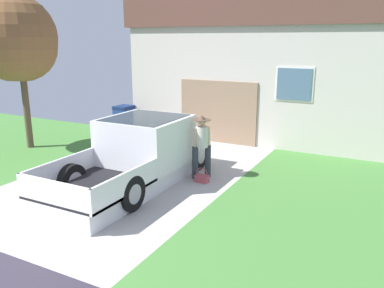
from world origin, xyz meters
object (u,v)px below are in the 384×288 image
at_px(pickup_truck, 142,153).
at_px(house_with_garage, 271,66).
at_px(front_yard_tree, 17,39).
at_px(wheeled_trash_bin, 124,118).
at_px(person_with_hat, 202,143).
at_px(handbag, 202,178).

distance_m(pickup_truck, house_with_garage, 7.96).
distance_m(front_yard_tree, wheeled_trash_bin, 4.79).
bearing_deg(front_yard_tree, house_with_garage, 46.96).
height_order(house_with_garage, front_yard_tree, house_with_garage).
relative_size(person_with_hat, handbag, 4.34).
relative_size(pickup_truck, front_yard_tree, 1.02).
height_order(person_with_hat, front_yard_tree, front_yard_tree).
bearing_deg(person_with_hat, pickup_truck, -13.98).
xyz_separation_m(pickup_truck, front_yard_tree, (-5.30, 0.85, 2.87)).
relative_size(front_yard_tree, wheeled_trash_bin, 4.67).
bearing_deg(wheeled_trash_bin, front_yard_tree, -113.77).
bearing_deg(pickup_truck, front_yard_tree, 171.01).
bearing_deg(wheeled_trash_bin, house_with_garage, 35.09).
bearing_deg(handbag, house_with_garage, 93.05).
distance_m(person_with_hat, wheeled_trash_bin, 6.10).
xyz_separation_m(person_with_hat, handbag, (0.17, -0.32, -0.84)).
bearing_deg(house_with_garage, handbag, -86.95).
height_order(pickup_truck, front_yard_tree, front_yard_tree).
bearing_deg(house_with_garage, pickup_truck, -97.94).
height_order(pickup_truck, person_with_hat, person_with_hat).
bearing_deg(handbag, front_yard_tree, 177.78).
bearing_deg(person_with_hat, house_with_garage, -137.35).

